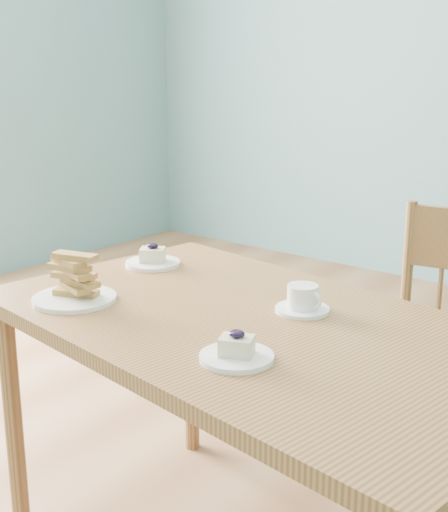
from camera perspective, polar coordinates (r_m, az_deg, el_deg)
The scene contains 6 objects.
room at distance 1.82m, azimuth -0.98°, elevation 18.28°, with size 5.01×5.01×2.71m.
dining_table at distance 1.63m, azimuth 2.55°, elevation -7.51°, with size 1.38×0.91×0.69m.
cheesecake_plate_near at distance 1.40m, azimuth 1.01°, elevation -7.71°, with size 0.15×0.15×0.06m.
cheesecake_plate_far at distance 2.04m, azimuth -5.73°, elevation -0.30°, with size 0.16×0.16×0.07m.
coffee_cup at distance 1.67m, azimuth 6.33°, elevation -3.55°, with size 0.13×0.13×0.06m.
biscotti_plate at distance 1.76m, azimuth -11.95°, elevation -2.22°, with size 0.20×0.20×0.12m.
Camera 1 is at (1.16, -1.40, 1.26)m, focal length 50.00 mm.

